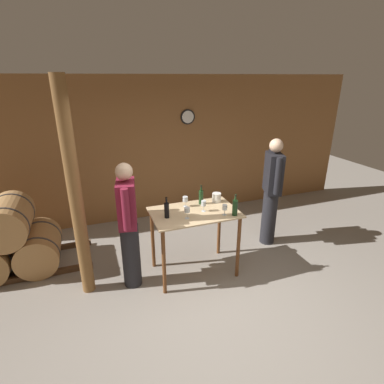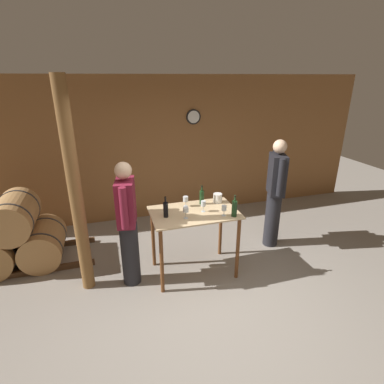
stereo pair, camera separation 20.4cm
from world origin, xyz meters
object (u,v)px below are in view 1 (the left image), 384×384
(person_visitor_with_scarf, at_px, (128,224))
(wine_glass_near_center, at_px, (185,199))
(wine_glass_near_right, at_px, (204,204))
(person_host, at_px, (272,190))
(wooden_post, at_px, (75,196))
(wine_bottle_left, at_px, (201,197))
(wine_glass_near_left, at_px, (187,210))
(ice_bucket, at_px, (217,197))
(wine_glass_far_side, at_px, (225,208))
(wine_bottle_center, at_px, (235,207))
(wine_bottle_far_left, at_px, (167,210))

(person_visitor_with_scarf, bearing_deg, wine_glass_near_center, 13.25)
(wine_glass_near_center, distance_m, wine_glass_near_right, 0.30)
(wine_glass_near_center, relative_size, person_visitor_with_scarf, 0.09)
(person_host, bearing_deg, wooden_post, -174.89)
(wine_bottle_left, relative_size, person_host, 0.16)
(wine_glass_near_left, distance_m, person_host, 1.70)
(ice_bucket, xyz_separation_m, person_visitor_with_scarf, (-1.31, -0.20, -0.11))
(wooden_post, bearing_deg, person_visitor_with_scarf, -7.45)
(wine_glass_near_left, xyz_separation_m, wine_glass_far_side, (0.50, -0.07, -0.01))
(wooden_post, xyz_separation_m, wine_glass_near_left, (1.30, -0.25, -0.28))
(wine_glass_near_center, bearing_deg, wine_bottle_left, 2.61)
(wine_glass_near_right, bearing_deg, wine_glass_near_left, -154.96)
(wine_glass_near_center, distance_m, wine_glass_far_side, 0.59)
(person_visitor_with_scarf, bearing_deg, wine_bottle_center, -12.39)
(wine_glass_near_center, bearing_deg, wine_bottle_center, -43.40)
(wine_glass_near_right, distance_m, person_host, 1.39)
(wooden_post, distance_m, person_host, 2.96)
(wine_bottle_center, bearing_deg, wine_bottle_left, 118.99)
(wine_bottle_far_left, distance_m, person_visitor_with_scarf, 0.52)
(wine_bottle_left, distance_m, person_host, 1.29)
(wine_bottle_center, distance_m, wine_glass_near_right, 0.42)
(wine_glass_near_right, bearing_deg, person_visitor_with_scarf, 177.52)
(wine_bottle_center, height_order, wine_glass_near_center, wine_bottle_center)
(wine_bottle_far_left, distance_m, wine_glass_near_right, 0.52)
(wine_bottle_left, bearing_deg, wine_glass_near_left, -131.89)
(wine_bottle_left, relative_size, wine_glass_near_center, 1.89)
(wooden_post, height_order, person_host, wooden_post)
(wine_bottle_left, bearing_deg, wine_bottle_far_left, -155.18)
(wine_glass_far_side, distance_m, person_visitor_with_scarf, 1.26)
(ice_bucket, bearing_deg, wine_bottle_far_left, -162.40)
(wine_glass_near_center, distance_m, ice_bucket, 0.48)
(wooden_post, relative_size, wine_bottle_far_left, 9.54)
(wine_bottle_left, height_order, wine_glass_far_side, wine_bottle_left)
(wine_glass_far_side, bearing_deg, wine_bottle_far_left, 166.29)
(wine_bottle_left, distance_m, person_visitor_with_scarf, 1.10)
(wine_bottle_far_left, bearing_deg, wine_bottle_left, 24.82)
(wine_glass_near_left, distance_m, wine_glass_near_right, 0.31)
(wooden_post, relative_size, wine_glass_far_side, 18.80)
(wooden_post, relative_size, ice_bucket, 20.24)
(wooden_post, bearing_deg, ice_bucket, 3.73)
(wooden_post, relative_size, person_visitor_with_scarf, 1.58)
(wine_bottle_far_left, relative_size, wine_bottle_left, 1.01)
(wine_bottle_left, bearing_deg, person_host, 5.84)
(wooden_post, relative_size, wine_glass_near_right, 17.46)
(person_host, xyz_separation_m, person_visitor_with_scarf, (-2.35, -0.34, -0.04))
(wine_bottle_far_left, relative_size, wine_glass_near_left, 1.86)
(wine_bottle_left, height_order, person_host, person_host)
(wine_glass_near_right, relative_size, wine_glass_far_side, 1.08)
(wine_bottle_center, distance_m, wine_glass_far_side, 0.13)
(wine_bottle_far_left, height_order, wine_glass_near_right, wine_bottle_far_left)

